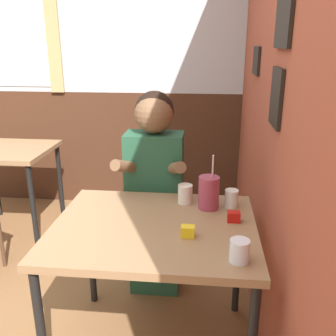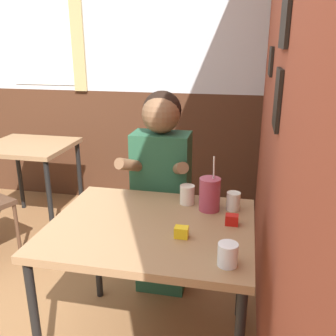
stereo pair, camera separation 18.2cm
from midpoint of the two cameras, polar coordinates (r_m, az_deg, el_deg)
brick_wall_right at (r=2.27m, az=12.69°, el=13.36°), size 0.08×4.29×2.70m
back_wall at (r=3.64m, az=-14.35°, el=15.19°), size 5.89×0.09×2.70m
main_table at (r=1.81m, az=-5.05°, el=-10.63°), size 0.95×0.78×0.73m
background_table at (r=3.33m, az=-24.70°, el=1.08°), size 0.70×0.63×0.73m
person_seated at (r=2.28m, az=-4.34°, el=-3.28°), size 0.42×0.42×1.28m
cocktail_pitcher at (r=1.90m, az=3.51°, el=-3.81°), size 0.11×0.11×0.29m
glass_near_pitcher at (r=1.49m, az=7.36°, el=-12.50°), size 0.08×0.08×0.09m
glass_center at (r=1.94m, az=7.02°, el=-4.68°), size 0.07×0.07×0.09m
glass_far_side at (r=1.97m, az=-0.00°, el=-4.03°), size 0.08×0.08×0.10m
condiment_ketchup at (r=1.80m, az=7.13°, el=-7.45°), size 0.06×0.04×0.05m
condiment_mustard at (r=1.66m, az=-0.14°, el=-9.70°), size 0.06×0.04×0.05m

